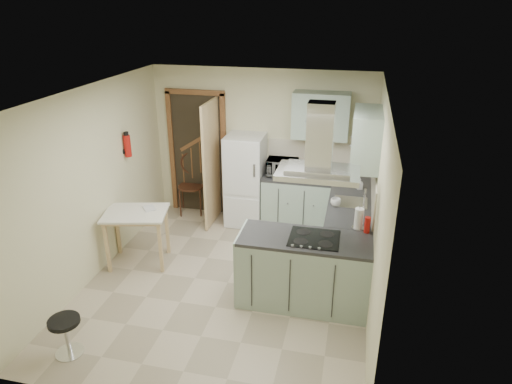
% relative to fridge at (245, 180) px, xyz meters
% --- Properties ---
extents(floor, '(4.20, 4.20, 0.00)m').
position_rel_fridge_xyz_m(floor, '(0.20, -1.80, -0.75)').
color(floor, '#BCAB92').
rests_on(floor, ground).
extents(ceiling, '(4.20, 4.20, 0.00)m').
position_rel_fridge_xyz_m(ceiling, '(0.20, -1.80, 1.75)').
color(ceiling, silver).
rests_on(ceiling, back_wall).
extents(back_wall, '(3.60, 0.00, 3.60)m').
position_rel_fridge_xyz_m(back_wall, '(0.20, 0.30, 0.50)').
color(back_wall, beige).
rests_on(back_wall, floor).
extents(left_wall, '(0.00, 4.20, 4.20)m').
position_rel_fridge_xyz_m(left_wall, '(-1.60, -1.80, 0.50)').
color(left_wall, beige).
rests_on(left_wall, floor).
extents(right_wall, '(0.00, 4.20, 4.20)m').
position_rel_fridge_xyz_m(right_wall, '(2.00, -1.80, 0.50)').
color(right_wall, beige).
rests_on(right_wall, floor).
extents(doorway, '(1.10, 0.12, 2.10)m').
position_rel_fridge_xyz_m(doorway, '(-0.90, 0.27, 0.30)').
color(doorway, brown).
rests_on(doorway, floor).
extents(fridge, '(0.60, 0.60, 1.50)m').
position_rel_fridge_xyz_m(fridge, '(0.00, 0.00, 0.00)').
color(fridge, white).
rests_on(fridge, floor).
extents(counter_back, '(1.08, 0.60, 0.90)m').
position_rel_fridge_xyz_m(counter_back, '(0.86, 0.00, -0.30)').
color(counter_back, '#9EB2A0').
rests_on(counter_back, floor).
extents(counter_right, '(0.60, 1.95, 0.90)m').
position_rel_fridge_xyz_m(counter_right, '(1.70, -0.68, -0.30)').
color(counter_right, '#9EB2A0').
rests_on(counter_right, floor).
extents(splashback, '(1.68, 0.02, 0.50)m').
position_rel_fridge_xyz_m(splashback, '(1.16, 0.29, 0.40)').
color(splashback, beige).
rests_on(splashback, counter_back).
extents(wall_cabinet_back, '(0.85, 0.35, 0.70)m').
position_rel_fridge_xyz_m(wall_cabinet_back, '(1.15, 0.12, 1.10)').
color(wall_cabinet_back, '#9EB2A0').
rests_on(wall_cabinet_back, back_wall).
extents(wall_cabinet_right, '(0.35, 0.90, 0.70)m').
position_rel_fridge_xyz_m(wall_cabinet_right, '(1.82, -0.95, 1.10)').
color(wall_cabinet_right, '#9EB2A0').
rests_on(wall_cabinet_right, right_wall).
extents(peninsula, '(1.55, 0.65, 0.90)m').
position_rel_fridge_xyz_m(peninsula, '(1.22, -1.98, -0.30)').
color(peninsula, '#9EB2A0').
rests_on(peninsula, floor).
extents(hob, '(0.58, 0.50, 0.01)m').
position_rel_fridge_xyz_m(hob, '(1.32, -1.98, 0.16)').
color(hob, black).
rests_on(hob, peninsula).
extents(extractor_hood, '(0.90, 0.55, 0.10)m').
position_rel_fridge_xyz_m(extractor_hood, '(1.32, -1.98, 0.97)').
color(extractor_hood, silver).
rests_on(extractor_hood, ceiling).
extents(sink, '(0.45, 0.40, 0.01)m').
position_rel_fridge_xyz_m(sink, '(1.70, -0.85, 0.16)').
color(sink, silver).
rests_on(sink, counter_right).
extents(fire_extinguisher, '(0.10, 0.10, 0.32)m').
position_rel_fridge_xyz_m(fire_extinguisher, '(-1.54, -0.90, 0.75)').
color(fire_extinguisher, '#B2140F').
rests_on(fire_extinguisher, left_wall).
extents(drop_leaf_table, '(0.96, 0.80, 0.79)m').
position_rel_fridge_xyz_m(drop_leaf_table, '(-1.16, -1.58, -0.36)').
color(drop_leaf_table, tan).
rests_on(drop_leaf_table, floor).
extents(bentwood_chair, '(0.53, 0.53, 0.97)m').
position_rel_fridge_xyz_m(bentwood_chair, '(-1.02, 0.15, -0.26)').
color(bentwood_chair, '#4C2F19').
rests_on(bentwood_chair, floor).
extents(stool, '(0.40, 0.40, 0.44)m').
position_rel_fridge_xyz_m(stool, '(-1.08, -3.42, -0.53)').
color(stool, black).
rests_on(stool, floor).
extents(microwave, '(0.49, 0.34, 0.27)m').
position_rel_fridge_xyz_m(microwave, '(0.61, -0.04, 0.28)').
color(microwave, black).
rests_on(microwave, counter_back).
extents(kettle, '(0.18, 0.18, 0.25)m').
position_rel_fridge_xyz_m(kettle, '(1.14, 0.02, 0.27)').
color(kettle, white).
rests_on(kettle, counter_back).
extents(cereal_box, '(0.15, 0.24, 0.33)m').
position_rel_fridge_xyz_m(cereal_box, '(1.04, 0.07, 0.32)').
color(cereal_box, orange).
rests_on(cereal_box, counter_back).
extents(soap_bottle, '(0.09, 0.09, 0.16)m').
position_rel_fridge_xyz_m(soap_bottle, '(1.81, -0.33, 0.23)').
color(soap_bottle, '#A1A1AC').
rests_on(soap_bottle, counter_right).
extents(paper_towel, '(0.13, 0.13, 0.27)m').
position_rel_fridge_xyz_m(paper_towel, '(1.82, -1.60, 0.29)').
color(paper_towel, white).
rests_on(paper_towel, counter_right).
extents(cup, '(0.16, 0.16, 0.11)m').
position_rel_fridge_xyz_m(cup, '(1.51, -1.01, 0.20)').
color(cup, silver).
rests_on(cup, counter_right).
extents(red_bottle, '(0.09, 0.09, 0.20)m').
position_rel_fridge_xyz_m(red_bottle, '(1.92, -1.68, 0.25)').
color(red_bottle, '#B7160F').
rests_on(red_bottle, peninsula).
extents(book, '(0.24, 0.25, 0.09)m').
position_rel_fridge_xyz_m(book, '(-1.08, -1.48, 0.08)').
color(book, brown).
rests_on(book, drop_leaf_table).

